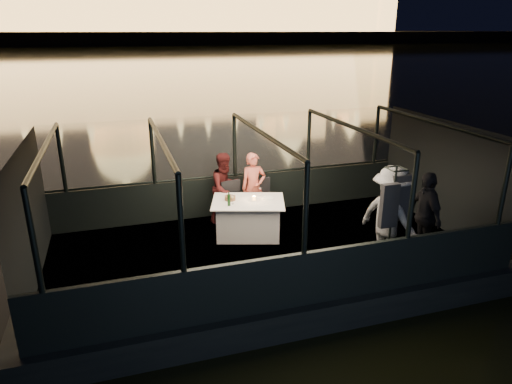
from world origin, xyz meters
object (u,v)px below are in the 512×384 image
object	(u,v)px
coat_stand	(391,225)
passenger_stripe	(389,222)
dining_table_central	(248,218)
chair_port_left	(233,206)
wine_bottle	(229,199)
passenger_dark	(425,214)
person_man_maroon	(225,189)
chair_port_right	(264,202)
person_woman_coral	(253,188)

from	to	relation	value
coat_stand	passenger_stripe	xyz separation A→B (m)	(0.14, 0.24, -0.05)
dining_table_central	chair_port_left	xyz separation A→B (m)	(-0.15, 0.63, 0.06)
chair_port_left	wine_bottle	size ratio (longest dim) A/B	3.29
dining_table_central	passenger_dark	size ratio (longest dim) A/B	0.87
chair_port_left	wine_bottle	distance (m)	0.94
dining_table_central	person_man_maroon	world-z (taller)	person_man_maroon
passenger_dark	wine_bottle	distance (m)	3.69
person_man_maroon	passenger_stripe	size ratio (longest dim) A/B	0.84
chair_port_right	wine_bottle	size ratio (longest dim) A/B	3.22
passenger_stripe	dining_table_central	bearing A→B (deg)	26.49
dining_table_central	passenger_stripe	distance (m)	2.85
person_man_maroon	passenger_dark	world-z (taller)	passenger_dark
coat_stand	chair_port_right	bearing A→B (deg)	115.46
dining_table_central	wine_bottle	size ratio (longest dim) A/B	5.04
dining_table_central	coat_stand	xyz separation A→B (m)	(1.89, -2.18, 0.51)
wine_bottle	dining_table_central	bearing A→B (deg)	17.33
person_woman_coral	passenger_dark	world-z (taller)	passenger_dark
passenger_stripe	chair_port_right	bearing A→B (deg)	10.17
coat_stand	wine_bottle	distance (m)	3.10
passenger_dark	wine_bottle	size ratio (longest dim) A/B	5.78
chair_port_left	person_woman_coral	world-z (taller)	person_woman_coral
chair_port_right	person_woman_coral	world-z (taller)	person_woman_coral
passenger_stripe	wine_bottle	bearing A→B (deg)	33.99
chair_port_left	chair_port_right	distance (m)	0.71
wine_bottle	person_man_maroon	bearing A→B (deg)	80.14
chair_port_left	passenger_stripe	xyz separation A→B (m)	(2.18, -2.58, 0.40)
dining_table_central	chair_port_right	xyz separation A→B (m)	(0.55, 0.62, 0.06)
dining_table_central	chair_port_right	size ratio (longest dim) A/B	1.56
chair_port_left	person_woman_coral	size ratio (longest dim) A/B	0.61
passenger_dark	person_woman_coral	bearing A→B (deg)	-128.93
chair_port_right	passenger_stripe	world-z (taller)	passenger_stripe
chair_port_right	coat_stand	world-z (taller)	coat_stand
person_man_maroon	person_woman_coral	bearing A→B (deg)	-32.24
dining_table_central	coat_stand	bearing A→B (deg)	-49.13
chair_port_right	person_woman_coral	xyz separation A→B (m)	(-0.20, 0.16, 0.30)
chair_port_left	person_man_maroon	xyz separation A→B (m)	(-0.10, 0.26, 0.30)
dining_table_central	chair_port_right	world-z (taller)	chair_port_right
passenger_dark	chair_port_right	bearing A→B (deg)	-129.48
coat_stand	wine_bottle	world-z (taller)	coat_stand
dining_table_central	person_man_maroon	bearing A→B (deg)	105.96
chair_port_right	passenger_dark	size ratio (longest dim) A/B	0.56
chair_port_left	person_man_maroon	world-z (taller)	person_man_maroon
person_man_maroon	passenger_dark	size ratio (longest dim) A/B	0.94
coat_stand	passenger_stripe	bearing A→B (deg)	60.01
dining_table_central	coat_stand	world-z (taller)	coat_stand
passenger_dark	wine_bottle	xyz separation A→B (m)	(-3.27, 1.71, 0.06)
dining_table_central	person_woman_coral	size ratio (longest dim) A/B	0.94
coat_stand	person_man_maroon	world-z (taller)	coat_stand
chair_port_right	passenger_stripe	bearing A→B (deg)	-76.56
person_woman_coral	chair_port_right	bearing A→B (deg)	-39.36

